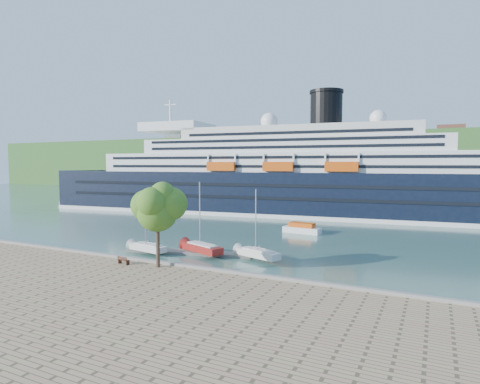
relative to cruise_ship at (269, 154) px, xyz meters
name	(u,v)px	position (x,y,z in m)	size (l,w,h in m)	color
ground	(132,268)	(4.99, -53.80, -14.14)	(400.00, 400.00, 0.00)	#31574E
far_hillside	(358,164)	(4.99, 91.20, -2.14)	(400.00, 50.00, 24.00)	#316227
quay_coping	(130,258)	(4.99, -54.00, -12.99)	(220.00, 0.50, 0.30)	slate
cruise_ship	(269,154)	(0.00, 0.00, 0.00)	(125.91, 18.33, 28.27)	black
park_bench	(124,260)	(5.81, -55.94, -12.67)	(1.45, 0.60, 0.93)	#482214
promenade_tree	(158,221)	(9.91, -55.30, -8.30)	(5.85, 5.85, 9.68)	#326119
floating_pontoon	(189,252)	(6.85, -44.94, -13.95)	(17.11, 2.09, 0.38)	gray
sailboat_white_near	(147,224)	(2.11, -47.39, -10.16)	(6.16, 1.71, 7.96)	silver
sailboat_red	(202,221)	(8.98, -44.96, -9.61)	(7.01, 1.95, 9.05)	maroon
sailboat_white_far	(258,227)	(16.59, -44.35, -9.98)	(6.43, 1.79, 8.31)	silver
tender_launch	(302,228)	(15.44, -23.05, -13.24)	(6.48, 2.22, 1.79)	#CE4A0C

